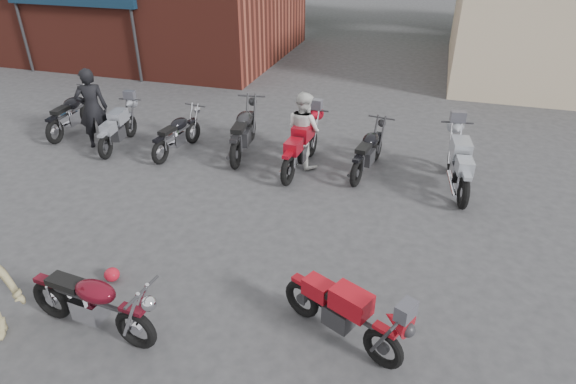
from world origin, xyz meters
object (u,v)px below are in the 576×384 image
(row_bike_0, at_px, (71,112))
(row_bike_3, at_px, (243,129))
(helmet, at_px, (112,275))
(person_light, at_px, (304,129))
(person_dark, at_px, (92,108))
(row_bike_2, at_px, (177,132))
(row_bike_5, at_px, (368,149))
(row_bike_4, at_px, (301,144))
(row_bike_1, at_px, (118,126))
(sportbike, at_px, (343,310))
(row_bike_6, at_px, (460,161))
(vintage_motorcycle, at_px, (91,300))

(row_bike_0, relative_size, row_bike_3, 0.91)
(helmet, distance_m, person_light, 5.20)
(person_dark, height_order, row_bike_3, person_dark)
(person_dark, bearing_deg, person_light, 152.00)
(person_dark, relative_size, row_bike_2, 1.08)
(row_bike_3, height_order, row_bike_5, row_bike_3)
(person_dark, relative_size, row_bike_4, 0.93)
(row_bike_1, bearing_deg, row_bike_4, -96.32)
(sportbike, relative_size, person_dark, 0.94)
(sportbike, relative_size, row_bike_5, 0.95)
(row_bike_0, height_order, row_bike_3, row_bike_3)
(person_dark, distance_m, row_bike_4, 5.15)
(row_bike_4, relative_size, row_bike_6, 0.99)
(row_bike_3, xyz_separation_m, row_bike_5, (2.97, -0.14, -0.07))
(person_light, relative_size, row_bike_5, 0.89)
(person_light, distance_m, row_bike_3, 1.54)
(row_bike_1, relative_size, row_bike_3, 0.85)
(row_bike_4, bearing_deg, vintage_motorcycle, 170.77)
(vintage_motorcycle, xyz_separation_m, row_bike_1, (-3.30, 5.46, -0.04))
(row_bike_0, xyz_separation_m, row_bike_2, (3.25, -0.33, -0.05))
(person_dark, distance_m, row_bike_5, 6.61)
(row_bike_4, bearing_deg, helmet, 162.85)
(helmet, height_order, row_bike_0, row_bike_0)
(row_bike_5, relative_size, row_bike_6, 0.90)
(row_bike_5, bearing_deg, row_bike_4, 110.26)
(person_dark, bearing_deg, row_bike_1, 158.88)
(row_bike_1, distance_m, row_bike_3, 3.13)
(row_bike_3, distance_m, row_bike_4, 1.58)
(sportbike, bearing_deg, row_bike_2, 161.39)
(row_bike_4, xyz_separation_m, row_bike_6, (3.34, 0.08, 0.01))
(sportbike, distance_m, person_dark, 8.36)
(vintage_motorcycle, xyz_separation_m, sportbike, (3.19, 0.83, -0.04))
(sportbike, height_order, row_bike_2, sportbike)
(helmet, height_order, row_bike_4, row_bike_4)
(sportbike, distance_m, row_bike_1, 7.98)
(vintage_motorcycle, height_order, row_bike_1, vintage_motorcycle)
(row_bike_5, bearing_deg, person_dark, 103.74)
(helmet, bearing_deg, row_bike_3, 87.16)
(row_bike_1, bearing_deg, person_light, -93.26)
(row_bike_4, height_order, row_bike_6, row_bike_6)
(row_bike_2, xyz_separation_m, row_bike_6, (6.40, 0.07, 0.09))
(row_bike_2, bearing_deg, row_bike_1, 101.90)
(row_bike_0, xyz_separation_m, row_bike_3, (4.78, 0.08, 0.05))
(sportbike, bearing_deg, vintage_motorcycle, -140.19)
(sportbike, xyz_separation_m, row_bike_0, (-8.19, 5.09, 0.04))
(person_dark, xyz_separation_m, row_bike_2, (2.08, 0.23, -0.45))
(row_bike_0, distance_m, row_bike_5, 7.75)
(sportbike, relative_size, row_bike_0, 0.93)
(sportbike, height_order, person_dark, person_dark)
(row_bike_1, relative_size, row_bike_5, 0.96)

